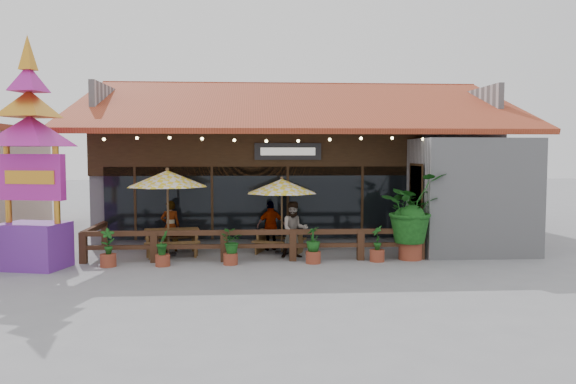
{
  "coord_description": "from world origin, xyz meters",
  "views": [
    {
      "loc": [
        -1.67,
        -16.68,
        3.15
      ],
      "look_at": [
        -0.51,
        1.5,
        1.88
      ],
      "focal_mm": 35.0,
      "sensor_mm": 36.0,
      "label": 1
    }
  ],
  "objects": [
    {
      "name": "planter_a",
      "position": [
        -5.67,
        -1.02,
        0.45
      ],
      "size": [
        0.45,
        0.44,
        1.08
      ],
      "color": "brown",
      "rests_on": "ground"
    },
    {
      "name": "tropical_plant",
      "position": [
        2.99,
        -0.49,
        1.47
      ],
      "size": [
        2.43,
        2.36,
        2.56
      ],
      "color": "brown",
      "rests_on": "ground"
    },
    {
      "name": "umbrella_right",
      "position": [
        -0.76,
        0.74,
        2.11
      ],
      "size": [
        3.0,
        3.0,
        2.42
      ],
      "color": "brown",
      "rests_on": "ground"
    },
    {
      "name": "planter_c",
      "position": [
        -2.3,
        -0.96,
        0.56
      ],
      "size": [
        0.73,
        0.68,
        1.0
      ],
      "color": "brown",
      "rests_on": "ground"
    },
    {
      "name": "picnic_table_left",
      "position": [
        -4.16,
        0.7,
        0.54
      ],
      "size": [
        1.86,
        1.68,
        0.8
      ],
      "color": "brown",
      "rests_on": "ground"
    },
    {
      "name": "planter_e",
      "position": [
        1.94,
        -0.75,
        0.44
      ],
      "size": [
        0.43,
        0.43,
        1.05
      ],
      "color": "brown",
      "rests_on": "ground"
    },
    {
      "name": "picnic_table_right",
      "position": [
        -0.82,
        0.87,
        0.47
      ],
      "size": [
        1.79,
        1.68,
        0.7
      ],
      "color": "brown",
      "rests_on": "ground"
    },
    {
      "name": "planter_d",
      "position": [
        0.06,
        -0.9,
        0.51
      ],
      "size": [
        0.56,
        0.56,
        1.05
      ],
      "color": "brown",
      "rests_on": "ground"
    },
    {
      "name": "umbrella_left",
      "position": [
        -4.26,
        0.63,
        2.36
      ],
      "size": [
        3.1,
        3.1,
        2.71
      ],
      "color": "brown",
      "rests_on": "ground"
    },
    {
      "name": "planter_b",
      "position": [
        -4.17,
        -1.04,
        0.45
      ],
      "size": [
        0.41,
        0.44,
        1.0
      ],
      "color": "brown",
      "rests_on": "ground"
    },
    {
      "name": "diner_c",
      "position": [
        -1.07,
        1.36,
        0.8
      ],
      "size": [
        1.0,
        0.58,
        1.59
      ],
      "primitive_type": "imported",
      "rotation": [
        0.0,
        0.0,
        3.36
      ],
      "color": "#332010",
      "rests_on": "ground"
    },
    {
      "name": "ground",
      "position": [
        0.0,
        0.0,
        0.0
      ],
      "size": [
        100.0,
        100.0,
        0.0
      ],
      "primitive_type": "plane",
      "color": "gray",
      "rests_on": "ground"
    },
    {
      "name": "diner_a",
      "position": [
        -4.29,
        1.31,
        0.82
      ],
      "size": [
        0.66,
        0.5,
        1.64
      ],
      "primitive_type": "imported",
      "rotation": [
        0.0,
        0.0,
        3.34
      ],
      "color": "#332010",
      "rests_on": "ground"
    },
    {
      "name": "patio_railing",
      "position": [
        -2.25,
        -0.27,
        0.61
      ],
      "size": [
        10.0,
        2.6,
        0.92
      ],
      "color": "#402416",
      "rests_on": "ground"
    },
    {
      "name": "thai_sign_tower",
      "position": [
        -7.64,
        -1.11,
        3.58
      ],
      "size": [
        3.02,
        3.02,
        6.77
      ],
      "color": "#672893",
      "rests_on": "ground"
    },
    {
      "name": "diner_b",
      "position": [
        -0.42,
        -0.01,
        0.85
      ],
      "size": [
        0.9,
        0.74,
        1.7
      ],
      "primitive_type": "imported",
      "rotation": [
        0.0,
        0.0,
        0.12
      ],
      "color": "#332010",
      "rests_on": "ground"
    },
    {
      "name": "restaurant_building",
      "position": [
        0.26,
        6.61,
        2.21
      ],
      "size": [
        15.5,
        14.73,
        6.09
      ],
      "color": "#ACACB1",
      "rests_on": "ground"
    }
  ]
}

